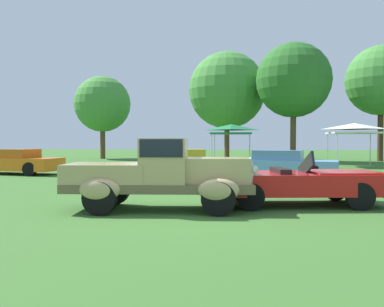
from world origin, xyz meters
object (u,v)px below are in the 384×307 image
object	(u,v)px
canopy_tent_left_field	(231,129)
feature_pickup_truck	(161,173)
show_car_skyblue	(281,165)
show_car_orange	(19,162)
show_car_yellow	(189,162)
canopy_tent_center_field	(355,128)
neighbor_convertible	(301,182)

from	to	relation	value
canopy_tent_left_field	feature_pickup_truck	bearing A→B (deg)	-93.46
show_car_skyblue	feature_pickup_truck	bearing A→B (deg)	-113.01
feature_pickup_truck	show_car_orange	xyz separation A→B (m)	(-8.96, 8.85, -0.27)
show_car_yellow	canopy_tent_left_field	world-z (taller)	canopy_tent_left_field
show_car_orange	canopy_tent_left_field	size ratio (longest dim) A/B	1.58
feature_pickup_truck	show_car_skyblue	distance (m)	9.04
show_car_orange	show_car_yellow	distance (m)	8.32
feature_pickup_truck	canopy_tent_left_field	world-z (taller)	canopy_tent_left_field
show_car_skyblue	show_car_orange	bearing A→B (deg)	177.55
feature_pickup_truck	show_car_orange	bearing A→B (deg)	135.36
show_car_orange	canopy_tent_center_field	bearing A→B (deg)	23.61
feature_pickup_truck	canopy_tent_center_field	distance (m)	18.75
feature_pickup_truck	neighbor_convertible	distance (m)	3.58
show_car_orange	canopy_tent_left_field	distance (m)	13.30
feature_pickup_truck	show_car_yellow	world-z (taller)	feature_pickup_truck
neighbor_convertible	show_car_yellow	size ratio (longest dim) A/B	1.11
show_car_skyblue	canopy_tent_center_field	size ratio (longest dim) A/B	1.63
feature_pickup_truck	canopy_tent_center_field	bearing A→B (deg)	62.38
feature_pickup_truck	show_car_skyblue	size ratio (longest dim) A/B	0.94
neighbor_convertible	canopy_tent_center_field	size ratio (longest dim) A/B	1.52
feature_pickup_truck	show_car_yellow	distance (m)	9.72
show_car_yellow	show_car_orange	bearing A→B (deg)	-174.20
show_car_orange	neighbor_convertible	bearing A→B (deg)	-31.97
feature_pickup_truck	show_car_skyblue	xyz separation A→B (m)	(3.53, 8.32, -0.27)
neighbor_convertible	show_car_yellow	bearing A→B (deg)	115.43
feature_pickup_truck	show_car_yellow	xyz separation A→B (m)	(-0.68, 9.69, -0.27)
neighbor_convertible	canopy_tent_center_field	world-z (taller)	canopy_tent_center_field
show_car_skyblue	canopy_tent_center_field	bearing A→B (deg)	58.08
feature_pickup_truck	show_car_yellow	bearing A→B (deg)	94.02
show_car_orange	canopy_tent_center_field	size ratio (longest dim) A/B	1.44
neighbor_convertible	feature_pickup_truck	bearing A→B (deg)	-161.30
feature_pickup_truck	neighbor_convertible	xyz separation A→B (m)	(3.38, 1.15, -0.29)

